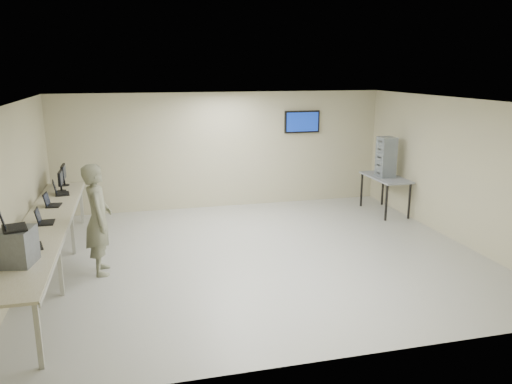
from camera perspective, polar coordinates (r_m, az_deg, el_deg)
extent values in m
cube|color=#A4A49D|center=(9.26, 0.30, -7.22)|extent=(8.00, 7.00, 0.01)
cube|color=white|center=(8.65, 0.33, 10.36)|extent=(8.00, 7.00, 0.01)
cube|color=#BEB68B|center=(12.21, -3.80, 4.77)|extent=(8.00, 0.01, 2.80)
cube|color=#BEB68B|center=(5.66, 9.25, -6.32)|extent=(8.00, 0.01, 2.80)
cube|color=#BEB68B|center=(8.78, -25.87, -0.26)|extent=(0.01, 7.00, 2.80)
cube|color=#BEB68B|center=(10.56, 21.85, 2.34)|extent=(0.01, 7.00, 2.80)
cube|color=black|center=(12.61, 5.23, 8.02)|extent=(0.15, 0.04, 0.15)
cube|color=black|center=(12.57, 5.29, 8.00)|extent=(0.90, 0.06, 0.55)
cube|color=navy|center=(12.54, 5.34, 7.98)|extent=(0.82, 0.01, 0.47)
cube|color=beige|center=(8.83, -22.98, -3.38)|extent=(0.75, 6.00, 0.04)
cube|color=#A8A699|center=(8.79, -20.55, -3.45)|extent=(0.02, 6.00, 0.06)
cube|color=#A8A699|center=(6.33, -23.62, -14.69)|extent=(0.06, 0.06, 0.86)
cube|color=#A8A699|center=(8.19, -25.68, -8.32)|extent=(0.06, 0.06, 0.86)
cube|color=#A8A699|center=(8.09, -21.48, -8.18)|extent=(0.06, 0.06, 0.86)
cube|color=#A8A699|center=(9.86, -23.71, -4.45)|extent=(0.06, 0.06, 0.86)
cube|color=#A8A699|center=(9.77, -20.24, -4.28)|extent=(0.06, 0.06, 0.86)
cube|color=#A8A699|center=(11.71, -22.23, -1.51)|extent=(0.06, 0.06, 0.86)
cube|color=#A8A699|center=(11.64, -19.31, -1.35)|extent=(0.06, 0.06, 0.86)
cube|color=slate|center=(7.08, -25.66, -5.64)|extent=(0.48, 0.53, 0.47)
cube|color=black|center=(7.00, -25.88, -3.72)|extent=(0.37, 0.45, 0.02)
cube|color=black|center=(6.99, -27.13, -2.59)|extent=(0.17, 0.37, 0.28)
cube|color=black|center=(6.99, -27.00, -2.58)|extent=(0.14, 0.32, 0.23)
cube|color=black|center=(7.70, -24.20, -5.73)|extent=(0.34, 0.41, 0.02)
cube|color=black|center=(7.68, -25.26, -4.78)|extent=(0.15, 0.35, 0.26)
cube|color=black|center=(7.68, -25.15, -4.77)|extent=(0.12, 0.30, 0.21)
cube|color=black|center=(8.79, -22.83, -3.24)|extent=(0.24, 0.33, 0.02)
cube|color=black|center=(8.78, -23.67, -2.48)|extent=(0.07, 0.31, 0.23)
cube|color=black|center=(8.77, -23.58, -2.48)|extent=(0.05, 0.27, 0.19)
cube|color=black|center=(9.83, -22.09, -1.43)|extent=(0.26, 0.34, 0.02)
cube|color=black|center=(9.81, -22.83, -0.76)|extent=(0.09, 0.31, 0.23)
cube|color=black|center=(9.81, -22.75, -0.75)|extent=(0.07, 0.27, 0.19)
cube|color=black|center=(10.67, -21.27, -0.19)|extent=(0.31, 0.39, 0.02)
cube|color=black|center=(10.65, -22.03, 0.50)|extent=(0.12, 0.35, 0.26)
cube|color=black|center=(10.65, -21.95, 0.51)|extent=(0.09, 0.30, 0.22)
cylinder|color=black|center=(10.95, -21.34, 0.13)|extent=(0.19, 0.19, 0.01)
cube|color=black|center=(10.94, -21.37, 0.55)|extent=(0.04, 0.03, 0.15)
cube|color=black|center=(10.90, -21.46, 1.50)|extent=(0.05, 0.42, 0.28)
cube|color=black|center=(10.89, -21.32, 1.50)|extent=(0.00, 0.38, 0.24)
cylinder|color=black|center=(11.46, -21.04, 0.74)|extent=(0.20, 0.20, 0.02)
cube|color=black|center=(11.44, -21.07, 1.17)|extent=(0.04, 0.03, 0.16)
cube|color=black|center=(11.40, -21.16, 2.16)|extent=(0.05, 0.45, 0.30)
cube|color=black|center=(11.40, -21.02, 2.17)|extent=(0.00, 0.41, 0.26)
imported|color=#555A48|center=(8.60, -17.58, -3.00)|extent=(0.49, 0.71, 1.86)
cube|color=gray|center=(12.11, 14.59, 1.63)|extent=(0.68, 1.45, 0.04)
cube|color=black|center=(11.54, 14.67, -1.20)|extent=(0.04, 0.04, 0.83)
cube|color=black|center=(12.62, 11.97, 0.23)|extent=(0.04, 0.04, 0.83)
cube|color=black|center=(11.83, 17.13, -1.00)|extent=(0.04, 0.04, 0.83)
cube|color=black|center=(12.88, 14.28, 0.38)|extent=(0.04, 0.04, 0.83)
cube|color=slate|center=(12.08, 14.54, 2.15)|extent=(0.35, 0.39, 0.19)
cube|color=slate|center=(12.05, 14.59, 3.02)|extent=(0.35, 0.39, 0.19)
cube|color=slate|center=(12.01, 14.65, 3.89)|extent=(0.35, 0.39, 0.19)
cube|color=slate|center=(11.98, 14.70, 4.77)|extent=(0.35, 0.39, 0.19)
cube|color=slate|center=(11.96, 14.76, 5.65)|extent=(0.35, 0.39, 0.19)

